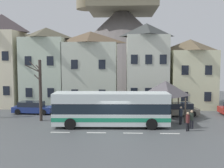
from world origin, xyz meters
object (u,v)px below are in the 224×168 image
at_px(parked_car_01, 178,109).
at_px(pedestrian_02, 188,120).
at_px(pedestrian_03, 169,113).
at_px(townhouse_00, 3,60).
at_px(townhouse_01, 47,67).
at_px(parked_car_00, 33,108).
at_px(public_bench, 146,110).
at_px(townhouse_02, 91,69).
at_px(bare_tree_01, 40,89).
at_px(pedestrian_01, 192,118).
at_px(pedestrian_00, 181,115).
at_px(townhouse_03, 146,65).
at_px(bus_shelter, 165,88).
at_px(hilltop_castle, 122,45).
at_px(transit_bus, 111,109).
at_px(townhouse_04, 190,73).

relative_size(parked_car_01, pedestrian_02, 2.80).
bearing_deg(pedestrian_03, parked_car_01, 63.36).
height_order(townhouse_00, pedestrian_03, townhouse_00).
bearing_deg(parked_car_01, townhouse_01, -25.07).
distance_m(parked_car_00, public_bench, 12.69).
xyz_separation_m(townhouse_02, bare_tree_01, (-3.98, -8.38, -1.60)).
bearing_deg(townhouse_00, bare_tree_01, -49.97).
height_order(townhouse_01, pedestrian_02, townhouse_01).
relative_size(townhouse_00, pedestrian_01, 7.39).
xyz_separation_m(pedestrian_00, pedestrian_02, (0.07, -2.45, 0.05)).
xyz_separation_m(townhouse_03, parked_car_01, (2.92, -6.06, -4.64)).
relative_size(townhouse_01, bare_tree_01, 1.70).
height_order(public_bench, bare_tree_01, bare_tree_01).
distance_m(townhouse_02, bus_shelter, 11.08).
distance_m(pedestrian_00, pedestrian_01, 1.69).
relative_size(hilltop_castle, parked_car_00, 8.19).
height_order(townhouse_01, public_bench, townhouse_01).
xyz_separation_m(townhouse_00, pedestrian_00, (21.16, -10.06, -5.08)).
relative_size(parked_car_00, pedestrian_01, 2.76).
xyz_separation_m(townhouse_00, hilltop_castle, (15.54, 21.93, 3.24)).
xyz_separation_m(townhouse_01, hilltop_castle, (9.71, 22.06, 4.13)).
relative_size(townhouse_02, pedestrian_01, 5.93).
xyz_separation_m(townhouse_02, parked_car_01, (10.02, -5.30, -4.11)).
distance_m(townhouse_01, transit_bus, 14.61).
bearing_deg(pedestrian_03, public_bench, 117.09).
relative_size(hilltop_castle, transit_bus, 3.52).
bearing_deg(bare_tree_01, townhouse_03, 39.54).
relative_size(pedestrian_00, public_bench, 1.05).
xyz_separation_m(hilltop_castle, pedestrian_03, (4.67, -30.97, -8.33)).
xyz_separation_m(townhouse_02, pedestrian_01, (10.09, -10.86, -3.85)).
xyz_separation_m(townhouse_00, townhouse_04, (24.34, 0.03, -1.66)).
height_order(transit_bus, pedestrian_01, transit_bus).
distance_m(townhouse_02, hilltop_castle, 23.46).
distance_m(townhouse_03, pedestrian_00, 11.23).
bearing_deg(townhouse_00, hilltop_castle, 54.67).
relative_size(transit_bus, public_bench, 6.54).
distance_m(townhouse_04, pedestrian_00, 11.12).
bearing_deg(bus_shelter, townhouse_00, 158.67).
bearing_deg(transit_bus, townhouse_02, 104.67).
relative_size(transit_bus, pedestrian_02, 6.42).
distance_m(bus_shelter, pedestrian_03, 2.56).
bearing_deg(pedestrian_01, pedestrian_03, 120.92).
bearing_deg(townhouse_04, bus_shelter, -118.61).
relative_size(parked_car_01, pedestrian_00, 2.71).
height_order(townhouse_01, pedestrian_03, townhouse_01).
xyz_separation_m(bus_shelter, public_bench, (-1.67, 2.36, -2.65)).
bearing_deg(hilltop_castle, transit_bus, -91.40).
relative_size(townhouse_00, townhouse_04, 1.39).
relative_size(pedestrian_00, pedestrian_03, 1.07).
xyz_separation_m(transit_bus, parked_car_01, (6.96, 5.08, -0.87)).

